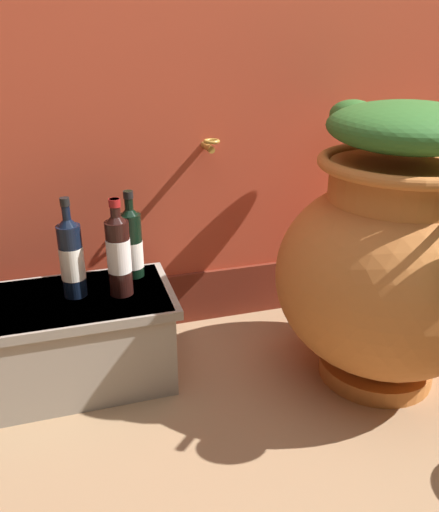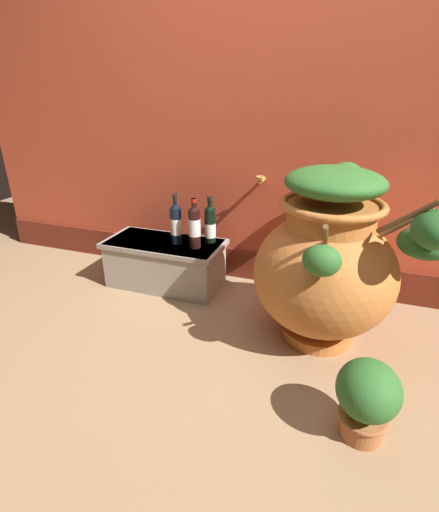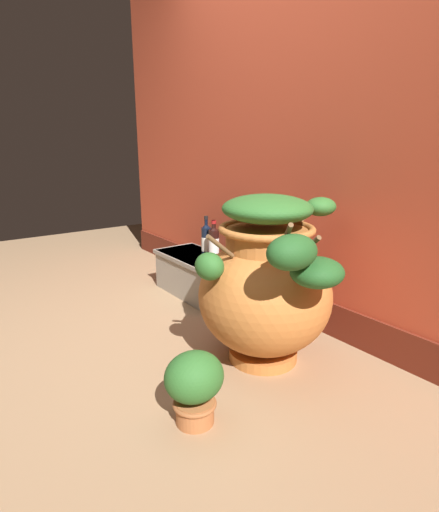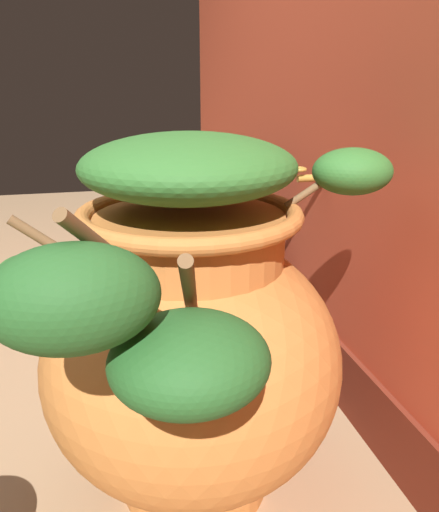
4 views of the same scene
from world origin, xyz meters
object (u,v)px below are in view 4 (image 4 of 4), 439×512
(terracotta_urn, at_px, (191,337))
(wine_bottle_right, at_px, (250,236))
(wine_bottle_left, at_px, (216,221))
(wine_bottle_middle, at_px, (216,228))

(terracotta_urn, bearing_deg, wine_bottle_right, 154.20)
(wine_bottle_left, xyz_separation_m, wine_bottle_middle, (0.14, -0.03, 0.01))
(wine_bottle_left, relative_size, wine_bottle_middle, 1.02)
(wine_bottle_left, height_order, wine_bottle_right, wine_bottle_left)
(wine_bottle_left, distance_m, wine_bottle_middle, 0.14)
(wine_bottle_right, bearing_deg, wine_bottle_left, -155.20)
(wine_bottle_right, bearing_deg, wine_bottle_middle, -114.40)
(terracotta_urn, height_order, wine_bottle_right, terracotta_urn)
(wine_bottle_left, bearing_deg, wine_bottle_middle, -12.67)
(terracotta_urn, bearing_deg, wine_bottle_middle, 163.25)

